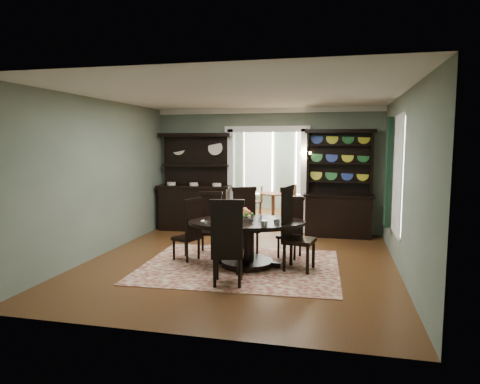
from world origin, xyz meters
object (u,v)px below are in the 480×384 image
Objects in this scene: dining_table at (247,235)px; parlor_table at (273,202)px; sideboard at (195,196)px; welsh_dresser at (339,198)px.

parlor_table is at bearing 81.41° from dining_table.
welsh_dresser is (3.50, 0.01, 0.06)m from sideboard.
welsh_dresser is 2.76m from parlor_table.
dining_table is at bearing -117.89° from welsh_dresser.
sideboard is (-1.94, 2.88, 0.28)m from dining_table.
welsh_dresser is at bearing 49.83° from dining_table.
parlor_table is at bearing 47.88° from sideboard.
parlor_table is (1.66, 2.03, -0.36)m from sideboard.
sideboard reaches higher than parlor_table.
sideboard reaches higher than dining_table.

